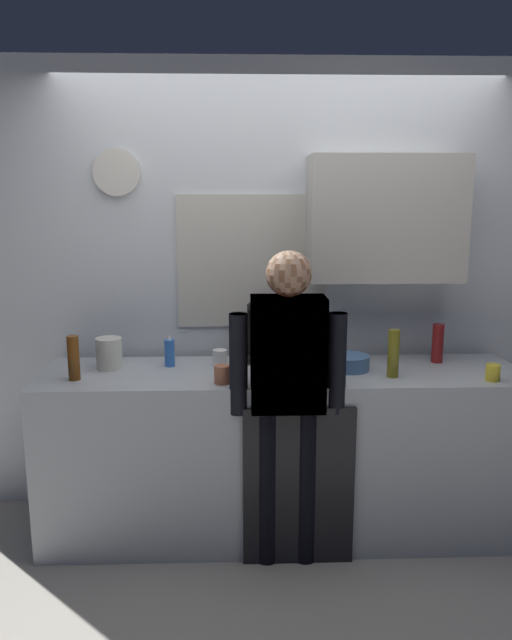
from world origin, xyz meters
name	(u,v)px	position (x,y,z in m)	size (l,w,h in m)	color
ground_plane	(286,559)	(0.00, 0.00, 0.00)	(8.00, 8.00, 0.00)	#9E998E
kitchen_counter	(282,452)	(0.00, 0.30, 0.46)	(2.58, 0.64, 0.93)	#B2B7BC
dishwasher_panel	(299,487)	(0.06, -0.03, 0.42)	(0.56, 0.02, 0.83)	black
back_wall_assembly	(291,280)	(0.08, 0.70, 1.36)	(4.18, 0.42, 2.60)	silver
coffee_maker	(263,334)	(-0.09, 0.55, 1.07)	(0.20, 0.20, 0.33)	black
bottle_amber_beer	(73,358)	(-1.08, 0.18, 1.04)	(0.06, 0.06, 0.23)	brown
bottle_red_vinegar	(438,343)	(0.88, 0.45, 1.04)	(0.06, 0.06, 0.22)	maroon
bottle_olive_oil	(393,353)	(0.56, 0.17, 1.05)	(0.06, 0.06, 0.25)	olive
cup_yellow_cup	(493,373)	(1.05, 0.09, 0.97)	(0.07, 0.07, 0.09)	yellow
cup_terracotta_mug	(222,374)	(-0.32, 0.09, 0.97)	(0.08, 0.08, 0.09)	#B26647
cup_white_mug	(220,358)	(-0.34, 0.40, 0.97)	(0.08, 0.08, 0.10)	white
mixing_bowl	(349,362)	(0.36, 0.32, 0.97)	(0.22, 0.22, 0.08)	#4C72A5
dish_soap	(170,352)	(-0.62, 0.42, 1.00)	(0.06, 0.06, 0.18)	blue
storage_canister	(109,353)	(-0.94, 0.38, 1.01)	(0.14, 0.14, 0.17)	silver
person_at_sink	(288,384)	(0.00, 0.00, 0.95)	(0.57, 0.22, 1.60)	black
person_guest	(288,384)	(0.00, 0.00, 0.95)	(0.57, 0.22, 1.60)	black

